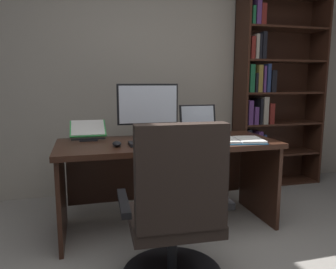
{
  "coord_description": "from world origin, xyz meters",
  "views": [
    {
      "loc": [
        -0.67,
        -1.15,
        1.18
      ],
      "look_at": [
        -0.04,
        1.22,
        0.77
      ],
      "focal_mm": 34.3,
      "sensor_mm": 36.0,
      "label": 1
    }
  ],
  "objects_px": {
    "laptop": "(202,129)",
    "open_binder": "(237,140)",
    "bookshelf": "(270,96)",
    "computer_mouse": "(117,144)",
    "office_chair": "(176,221)",
    "notepad": "(186,138)",
    "desk": "(166,162)",
    "reading_stand_with_book": "(88,130)",
    "keyboard": "(157,143)",
    "monitor": "(148,110)",
    "pen": "(188,137)"
  },
  "relations": [
    {
      "from": "keyboard",
      "to": "open_binder",
      "type": "height_order",
      "value": "same"
    },
    {
      "from": "pen",
      "to": "notepad",
      "type": "bearing_deg",
      "value": 180.0
    },
    {
      "from": "desk",
      "to": "bookshelf",
      "type": "relative_size",
      "value": 0.81
    },
    {
      "from": "keyboard",
      "to": "notepad",
      "type": "relative_size",
      "value": 2.0
    },
    {
      "from": "laptop",
      "to": "computer_mouse",
      "type": "bearing_deg",
      "value": -156.64
    },
    {
      "from": "desk",
      "to": "reading_stand_with_book",
      "type": "distance_m",
      "value": 0.7
    },
    {
      "from": "open_binder",
      "to": "notepad",
      "type": "distance_m",
      "value": 0.41
    },
    {
      "from": "office_chair",
      "to": "monitor",
      "type": "relative_size",
      "value": 1.88
    },
    {
      "from": "office_chair",
      "to": "pen",
      "type": "relative_size",
      "value": 6.95
    },
    {
      "from": "reading_stand_with_book",
      "to": "open_binder",
      "type": "distance_m",
      "value": 1.21
    },
    {
      "from": "laptop",
      "to": "reading_stand_with_book",
      "type": "height_order",
      "value": "laptop"
    },
    {
      "from": "laptop",
      "to": "reading_stand_with_book",
      "type": "xyz_separation_m",
      "value": [
        -0.98,
        0.06,
        0.02
      ]
    },
    {
      "from": "reading_stand_with_book",
      "to": "computer_mouse",
      "type": "bearing_deg",
      "value": -64.16
    },
    {
      "from": "bookshelf",
      "to": "laptop",
      "type": "xyz_separation_m",
      "value": [
        -1.03,
        -0.58,
        -0.25
      ]
    },
    {
      "from": "open_binder",
      "to": "notepad",
      "type": "height_order",
      "value": "open_binder"
    },
    {
      "from": "bookshelf",
      "to": "monitor",
      "type": "xyz_separation_m",
      "value": [
        -1.52,
        -0.58,
        -0.08
      ]
    },
    {
      "from": "office_chair",
      "to": "notepad",
      "type": "relative_size",
      "value": 4.64
    },
    {
      "from": "office_chair",
      "to": "keyboard",
      "type": "distance_m",
      "value": 0.76
    },
    {
      "from": "office_chair",
      "to": "pen",
      "type": "bearing_deg",
      "value": 69.97
    },
    {
      "from": "office_chair",
      "to": "laptop",
      "type": "height_order",
      "value": "office_chair"
    },
    {
      "from": "laptop",
      "to": "open_binder",
      "type": "distance_m",
      "value": 0.42
    },
    {
      "from": "monitor",
      "to": "laptop",
      "type": "distance_m",
      "value": 0.51
    },
    {
      "from": "laptop",
      "to": "keyboard",
      "type": "height_order",
      "value": "laptop"
    },
    {
      "from": "computer_mouse",
      "to": "desk",
      "type": "bearing_deg",
      "value": 24.64
    },
    {
      "from": "bookshelf",
      "to": "keyboard",
      "type": "height_order",
      "value": "bookshelf"
    },
    {
      "from": "monitor",
      "to": "keyboard",
      "type": "relative_size",
      "value": 1.23
    },
    {
      "from": "pen",
      "to": "open_binder",
      "type": "bearing_deg",
      "value": -37.06
    },
    {
      "from": "desk",
      "to": "computer_mouse",
      "type": "xyz_separation_m",
      "value": [
        -0.41,
        -0.19,
        0.21
      ]
    },
    {
      "from": "open_binder",
      "to": "notepad",
      "type": "xyz_separation_m",
      "value": [
        -0.34,
        0.24,
        -0.01
      ]
    },
    {
      "from": "pen",
      "to": "reading_stand_with_book",
      "type": "bearing_deg",
      "value": 165.31
    },
    {
      "from": "office_chair",
      "to": "notepad",
      "type": "height_order",
      "value": "office_chair"
    },
    {
      "from": "keyboard",
      "to": "open_binder",
      "type": "xyz_separation_m",
      "value": [
        0.63,
        -0.05,
        -0.0
      ]
    },
    {
      "from": "notepad",
      "to": "computer_mouse",
      "type": "bearing_deg",
      "value": -162.15
    },
    {
      "from": "pen",
      "to": "laptop",
      "type": "bearing_deg",
      "value": 40.54
    },
    {
      "from": "keyboard",
      "to": "notepad",
      "type": "height_order",
      "value": "keyboard"
    },
    {
      "from": "desk",
      "to": "keyboard",
      "type": "height_order",
      "value": "keyboard"
    },
    {
      "from": "reading_stand_with_book",
      "to": "pen",
      "type": "xyz_separation_m",
      "value": [
        0.8,
        -0.21,
        -0.06
      ]
    },
    {
      "from": "desk",
      "to": "keyboard",
      "type": "bearing_deg",
      "value": -120.98
    },
    {
      "from": "keyboard",
      "to": "notepad",
      "type": "bearing_deg",
      "value": 33.22
    },
    {
      "from": "monitor",
      "to": "office_chair",
      "type": "bearing_deg",
      "value": -93.07
    },
    {
      "from": "bookshelf",
      "to": "laptop",
      "type": "height_order",
      "value": "bookshelf"
    },
    {
      "from": "bookshelf",
      "to": "keyboard",
      "type": "bearing_deg",
      "value": -148.86
    },
    {
      "from": "reading_stand_with_book",
      "to": "open_binder",
      "type": "height_order",
      "value": "reading_stand_with_book"
    },
    {
      "from": "desk",
      "to": "pen",
      "type": "height_order",
      "value": "pen"
    },
    {
      "from": "keyboard",
      "to": "pen",
      "type": "bearing_deg",
      "value": 31.5
    },
    {
      "from": "notepad",
      "to": "desk",
      "type": "bearing_deg",
      "value": -179.91
    },
    {
      "from": "office_chair",
      "to": "keyboard",
      "type": "xyz_separation_m",
      "value": [
        0.05,
        0.69,
        0.31
      ]
    },
    {
      "from": "monitor",
      "to": "open_binder",
      "type": "bearing_deg",
      "value": -31.37
    },
    {
      "from": "computer_mouse",
      "to": "office_chair",
      "type": "bearing_deg",
      "value": -70.32
    },
    {
      "from": "desk",
      "to": "office_chair",
      "type": "xyz_separation_m",
      "value": [
        -0.17,
        -0.88,
        -0.11
      ]
    }
  ]
}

